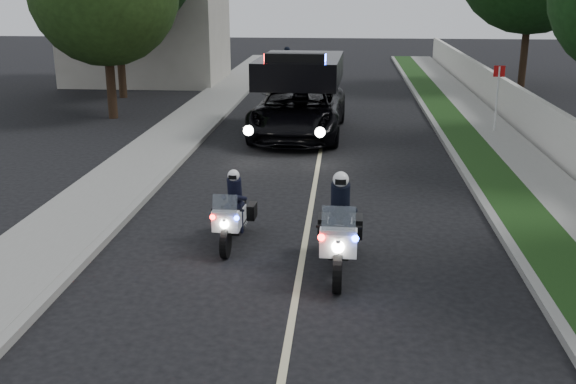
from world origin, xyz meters
name	(u,v)px	position (x,y,z in m)	size (l,w,h in m)	color
ground	(296,297)	(0.00, 0.00, 0.00)	(120.00, 120.00, 0.00)	black
curb_right	(454,156)	(4.10, 10.00, 0.07)	(0.20, 60.00, 0.15)	gray
grass_verge	(477,156)	(4.80, 10.00, 0.08)	(1.20, 60.00, 0.16)	#193814
sidewalk_right	(521,157)	(6.10, 10.00, 0.08)	(1.40, 60.00, 0.16)	gray
property_wall	(558,136)	(7.10, 10.00, 0.75)	(0.22, 60.00, 1.50)	beige
curb_left	(190,150)	(-4.10, 10.00, 0.07)	(0.20, 60.00, 0.15)	gray
sidewalk_left	(156,150)	(-5.20, 10.00, 0.08)	(2.00, 60.00, 0.16)	gray
building_far	(146,16)	(-10.00, 26.00, 3.50)	(8.00, 6.00, 7.00)	#A8A396
lane_marking	(320,155)	(0.00, 10.00, 0.00)	(0.12, 50.00, 0.01)	#BFB78C
police_moto_left	(234,243)	(-1.45, 2.38, 0.00)	(0.63, 1.80, 1.53)	silver
police_moto_right	(338,270)	(0.71, 1.19, 0.00)	(0.76, 2.18, 1.86)	silver
police_suv	(299,135)	(-0.86, 12.93, 0.00)	(3.02, 6.52, 3.17)	black
bicycle	(287,87)	(-2.32, 24.77, 0.00)	(0.59, 1.68, 0.88)	black
cyclist	(287,87)	(-2.32, 24.77, 0.00)	(0.67, 0.45, 1.87)	black
sign_post	(493,135)	(6.00, 13.52, 0.00)	(0.39, 0.39, 2.51)	#BB0F0D
tree_right_d	(520,89)	(9.67, 25.01, 0.00)	(7.57, 7.57, 12.62)	#174015
tree_left_near	(114,118)	(-8.46, 15.49, 0.00)	(5.71, 5.71, 9.52)	#234216
tree_left_far	(124,97)	(-9.72, 20.60, 0.00)	(7.86, 7.86, 13.10)	black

